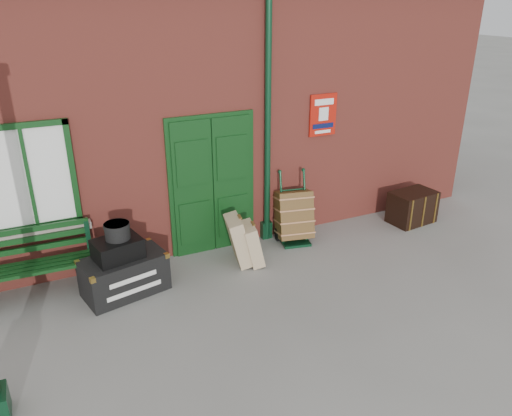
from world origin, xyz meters
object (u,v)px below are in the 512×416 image
bench (30,264)px  porter_trolley (294,215)px  houdini_trunk (124,275)px  dark_trunk (412,207)px

bench → porter_trolley: bearing=1.9°
houdini_trunk → porter_trolley: bearing=-4.4°
bench → porter_trolley: porter_trolley is taller
porter_trolley → bench: bearing=-168.0°
porter_trolley → houdini_trunk: bearing=-159.8°
bench → porter_trolley: 4.12m
bench → dark_trunk: 6.47m
houdini_trunk → dark_trunk: dark_trunk is taller
bench → porter_trolley: size_ratio=1.41×
bench → porter_trolley: (4.12, 0.00, -0.06)m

